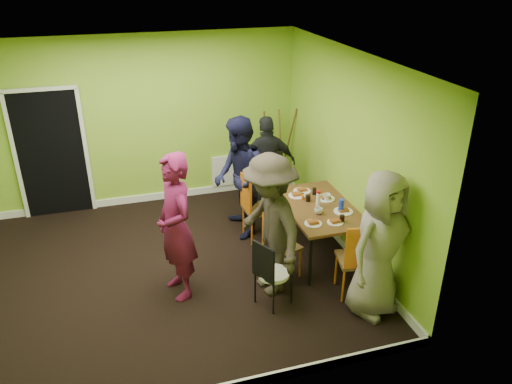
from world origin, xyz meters
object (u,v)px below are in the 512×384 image
Objects in this scene: blue_bottle at (341,206)px; person_left_far at (239,178)px; chair_front_end at (358,256)px; easel at (278,151)px; chair_left_near at (278,243)px; chair_left_far at (253,204)px; dining_table at (319,209)px; person_back_end at (267,165)px; thermos at (318,200)px; chair_back_end at (271,172)px; person_front_end at (379,245)px; person_left_near at (270,225)px; chair_bentwood at (270,271)px; orange_bottle at (303,197)px; person_standing at (176,227)px.

blue_bottle is 1.57m from person_left_far.
chair_front_end is 0.68× the size of easel.
chair_left_near is 1.03m from chair_front_end.
blue_bottle is at bearing 42.06° from chair_left_far.
person_back_end is (-0.27, 1.48, 0.11)m from dining_table.
thermos is (-0.03, -0.04, 0.16)m from dining_table.
person_front_end reaches higher than chair_back_end.
person_left_near is at bearing -65.87° from chair_left_near.
chair_bentwood is at bearing -176.56° from chair_front_end.
dining_table is 0.83× the size of person_left_far.
orange_bottle is (-0.35, 0.51, -0.06)m from blue_bottle.
person_front_end is (-0.05, -1.10, 0.05)m from blue_bottle.
easel is at bearing 91.38° from blue_bottle.
person_front_end is (0.88, -0.93, 0.37)m from chair_left_near.
person_front_end is at bearing 43.85° from person_left_near.
person_left_near is (-0.01, -1.47, 0.00)m from person_left_far.
person_left_near is (-1.11, -0.35, 0.07)m from blue_bottle.
dining_table is 1.44× the size of chair_front_end.
person_back_end reaches higher than thermos.
person_left_near is (-1.06, -2.76, 0.16)m from easel.
chair_left_near is 5.05× the size of blue_bottle.
chair_left_far is at bearing 92.30° from person_front_end.
blue_bottle is 1.10m from person_front_end.
chair_front_end is (0.06, -1.07, -0.11)m from dining_table.
dining_table is at bearing 85.31° from chair_back_end.
person_left_near is at bearing 122.92° from person_front_end.
chair_left_near is 0.52× the size of person_front_end.
dining_table is 0.93× the size of person_back_end.
person_left_near is at bearing 165.28° from chair_front_end.
chair_left_far is 1.15× the size of chair_bentwood.
dining_table is at bearing -93.97° from easel.
person_left_near is (-0.66, -1.93, 0.17)m from chair_back_end.
chair_back_end is 5.66× the size of blue_bottle.
easel reaches higher than dining_table.
easel is at bearing 125.46° from person_standing.
chair_left_near is 0.52× the size of person_left_far.
person_left_near is at bearing -146.47° from dining_table.
person_standing is at bearing -130.52° from easel.
easel is 0.84× the size of person_left_far.
orange_bottle is at bearing 116.92° from chair_left_near.
person_back_end is (0.64, 2.08, -0.11)m from person_left_near.
thermos is (0.97, 0.88, 0.37)m from chair_bentwood.
easel is 2.96m from person_left_near.
person_front_end reaches higher than blue_bottle.
person_left_near reaches higher than person_front_end.
orange_bottle is (-0.29, -1.90, 0.03)m from easel.
chair_front_end is at bearing 82.11° from chair_back_end.
easel is 0.82× the size of person_standing.
person_left_far is (-0.95, 1.94, 0.32)m from chair_front_end.
person_left_near reaches higher than blue_bottle.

